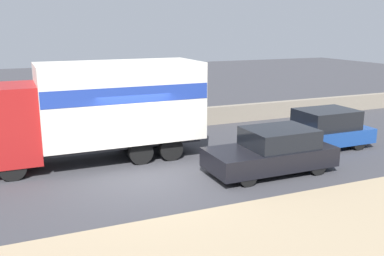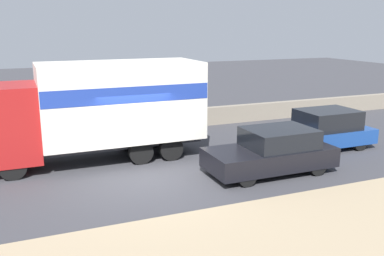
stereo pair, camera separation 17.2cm
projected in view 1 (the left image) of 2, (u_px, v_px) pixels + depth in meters
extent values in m
plane|color=#38383D|center=(148.00, 179.00, 13.46)|extent=(80.00, 80.00, 0.00)
cube|color=gray|center=(106.00, 125.00, 18.87)|extent=(60.00, 0.35, 0.86)
cube|color=maroon|center=(8.00, 123.00, 13.85)|extent=(1.85, 2.20, 2.49)
cube|color=#2D2D33|center=(122.00, 141.00, 15.50)|extent=(5.60, 1.42, 0.25)
cube|color=silver|center=(120.00, 101.00, 15.16)|extent=(5.60, 2.58, 2.72)
cube|color=navy|center=(120.00, 90.00, 15.07)|extent=(5.57, 2.60, 0.54)
cylinder|color=black|center=(12.00, 167.00, 13.30)|extent=(0.85, 0.28, 0.85)
cylinder|color=black|center=(11.00, 151.00, 14.96)|extent=(0.85, 0.28, 0.85)
cylinder|color=black|center=(171.00, 149.00, 15.31)|extent=(0.85, 0.28, 0.85)
cylinder|color=black|center=(154.00, 136.00, 16.97)|extent=(0.85, 0.28, 0.85)
cylinder|color=black|center=(141.00, 152.00, 14.88)|extent=(0.85, 0.28, 0.85)
cylinder|color=black|center=(127.00, 139.00, 16.54)|extent=(0.85, 0.28, 0.85)
cube|color=black|center=(270.00, 157.00, 13.99)|extent=(4.19, 1.87, 0.63)
cube|color=black|center=(279.00, 137.00, 13.97)|extent=(2.18, 1.72, 0.61)
cylinder|color=black|center=(248.00, 177.00, 12.82)|extent=(0.59, 0.20, 0.59)
cylinder|color=black|center=(223.00, 162.00, 14.27)|extent=(0.59, 0.20, 0.59)
cylinder|color=black|center=(317.00, 166.00, 13.81)|extent=(0.59, 0.20, 0.59)
cylinder|color=black|center=(288.00, 153.00, 15.27)|extent=(0.59, 0.20, 0.59)
cube|color=navy|center=(318.00, 136.00, 16.75)|extent=(4.23, 1.82, 0.57)
cube|color=black|center=(326.00, 119.00, 16.73)|extent=(2.20, 1.67, 0.74)
cylinder|color=black|center=(303.00, 150.00, 15.59)|extent=(0.59, 0.20, 0.59)
cylinder|color=black|center=(278.00, 140.00, 17.00)|extent=(0.59, 0.20, 0.59)
cylinder|color=black|center=(358.00, 142.00, 16.60)|extent=(0.59, 0.20, 0.59)
cylinder|color=black|center=(331.00, 133.00, 18.01)|extent=(0.59, 0.20, 0.59)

